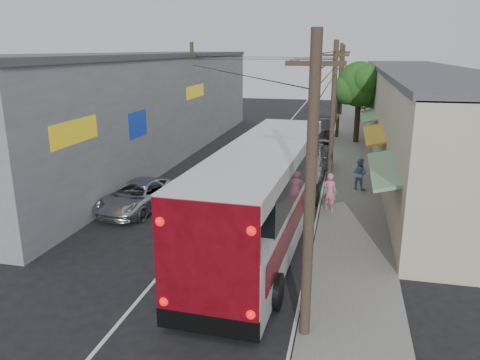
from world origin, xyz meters
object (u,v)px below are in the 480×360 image
(coach_bus, at_px, (265,193))
(jeepney, at_px, (138,196))
(parked_car_mid, at_px, (318,137))
(parked_car_far, at_px, (322,127))
(pedestrian_far, at_px, (359,174))
(parked_suv, at_px, (308,160))
(pedestrian_near, at_px, (330,192))

(coach_bus, distance_m, jeepney, 7.19)
(parked_car_mid, distance_m, parked_car_far, 5.42)
(jeepney, bearing_deg, pedestrian_far, 34.98)
(coach_bus, distance_m, parked_suv, 11.32)
(jeepney, bearing_deg, parked_car_far, 79.51)
(coach_bus, xyz_separation_m, pedestrian_near, (2.40, 4.12, -1.03))
(pedestrian_near, height_order, pedestrian_far, pedestrian_near)
(coach_bus, xyz_separation_m, parked_suv, (0.80, 11.23, -1.20))
(parked_car_far, bearing_deg, parked_car_mid, -93.11)
(coach_bus, relative_size, jeepney, 2.76)
(parked_car_far, height_order, pedestrian_near, pedestrian_near)
(pedestrian_near, bearing_deg, pedestrian_far, -85.71)
(coach_bus, bearing_deg, parked_car_far, 90.61)
(jeepney, bearing_deg, parked_suv, 56.90)
(coach_bus, bearing_deg, parked_car_mid, 90.22)
(parked_car_far, bearing_deg, pedestrian_near, -88.66)
(jeepney, height_order, pedestrian_far, pedestrian_far)
(parked_car_mid, bearing_deg, jeepney, -106.95)
(parked_car_far, bearing_deg, parked_suv, -92.90)
(coach_bus, xyz_separation_m, parked_car_mid, (0.80, 20.47, -1.42))
(parked_suv, relative_size, pedestrian_near, 3.26)
(coach_bus, distance_m, pedestrian_near, 4.87)
(pedestrian_near, bearing_deg, parked_car_mid, -60.10)
(jeepney, xyz_separation_m, pedestrian_far, (10.41, 5.50, 0.30))
(coach_bus, bearing_deg, pedestrian_near, 62.26)
(parked_car_far, distance_m, pedestrian_near, 21.84)
(parked_car_mid, xyz_separation_m, pedestrian_far, (3.01, -12.50, 0.35))
(coach_bus, xyz_separation_m, pedestrian_far, (3.80, 7.98, -1.07))
(parked_car_mid, bearing_deg, parked_suv, -84.59)
(pedestrian_near, bearing_deg, parked_car_far, -61.57)
(parked_car_mid, xyz_separation_m, pedestrian_near, (1.60, -16.36, 0.39))
(coach_bus, height_order, parked_car_far, coach_bus)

